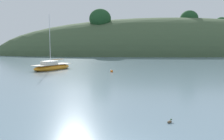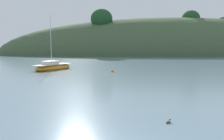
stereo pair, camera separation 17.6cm
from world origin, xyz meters
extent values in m
ellipsoid|color=#425638|center=(25.00, 90.86, 0.00)|extent=(150.00, 36.00, 31.52)
ellipsoid|color=#1E4723|center=(32.71, 91.08, 15.40)|extent=(7.60, 6.91, 6.91)
ellipsoid|color=#1E4723|center=(-4.66, 84.86, 14.66)|extent=(8.64, 7.86, 7.86)
ellipsoid|color=#1E4723|center=(47.62, 93.84, 14.12)|extent=(4.96, 4.51, 4.51)
ellipsoid|color=orange|center=(-10.40, 31.69, 0.35)|extent=(6.45, 8.13, 1.26)
cube|color=beige|center=(-10.40, 31.69, 0.92)|extent=(5.93, 7.48, 0.06)
cube|color=silver|center=(-10.74, 31.15, 1.24)|extent=(2.82, 3.07, 0.64)
cylinder|color=silver|center=(-10.61, 31.36, 5.20)|extent=(0.09, 0.09, 8.57)
cylinder|color=silver|center=(-9.74, 32.77, 1.68)|extent=(1.81, 2.86, 0.07)
ellipsoid|color=tan|center=(-9.74, 32.77, 1.73)|extent=(1.85, 2.81, 0.20)
sphere|color=orange|center=(0.00, 28.01, 0.12)|extent=(0.44, 0.44, 0.44)
cylinder|color=black|center=(0.00, 28.01, 0.39)|extent=(0.04, 0.04, 0.10)
ellipsoid|color=brown|center=(3.26, 3.83, 0.04)|extent=(0.37, 0.36, 0.16)
sphere|color=#1E4723|center=(3.36, 3.93, 0.16)|extent=(0.09, 0.09, 0.09)
cone|color=gold|center=(3.41, 3.97, 0.15)|extent=(0.06, 0.06, 0.04)
cone|color=brown|center=(3.15, 3.73, 0.08)|extent=(0.10, 0.10, 0.08)
camera|label=1|loc=(0.06, -8.63, 4.30)|focal=37.14mm
camera|label=2|loc=(0.23, -8.63, 4.30)|focal=37.14mm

